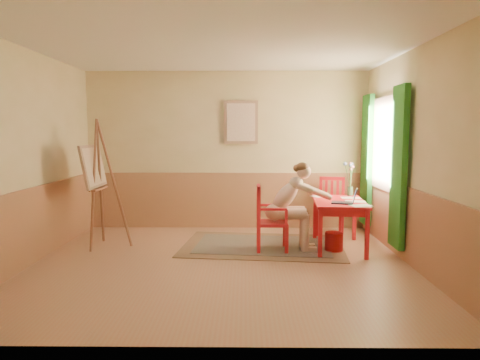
{
  "coord_description": "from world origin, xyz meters",
  "views": [
    {
      "loc": [
        0.32,
        -5.59,
        1.71
      ],
      "look_at": [
        0.25,
        0.55,
        1.05
      ],
      "focal_mm": 32.74,
      "sensor_mm": 36.0,
      "label": 1
    }
  ],
  "objects_px": {
    "chair_left": "(269,218)",
    "chair_back": "(331,206)",
    "table": "(339,207)",
    "laptop": "(346,200)",
    "figure": "(291,202)",
    "easel": "(96,171)"
  },
  "relations": [
    {
      "from": "chair_left",
      "to": "chair_back",
      "type": "xyz_separation_m",
      "value": [
        1.11,
        1.07,
        0.0
      ]
    },
    {
      "from": "table",
      "to": "laptop",
      "type": "xyz_separation_m",
      "value": [
        0.04,
        -0.26,
        0.13
      ]
    },
    {
      "from": "figure",
      "to": "laptop",
      "type": "distance_m",
      "value": 0.77
    },
    {
      "from": "chair_back",
      "to": "chair_left",
      "type": "bearing_deg",
      "value": -135.93
    },
    {
      "from": "chair_left",
      "to": "chair_back",
      "type": "relative_size",
      "value": 1.0
    },
    {
      "from": "chair_left",
      "to": "figure",
      "type": "height_order",
      "value": "figure"
    },
    {
      "from": "figure",
      "to": "easel",
      "type": "height_order",
      "value": "easel"
    },
    {
      "from": "chair_left",
      "to": "figure",
      "type": "xyz_separation_m",
      "value": [
        0.33,
        0.01,
        0.23
      ]
    },
    {
      "from": "table",
      "to": "laptop",
      "type": "relative_size",
      "value": 3.19
    },
    {
      "from": "chair_back",
      "to": "laptop",
      "type": "bearing_deg",
      "value": -90.81
    },
    {
      "from": "table",
      "to": "easel",
      "type": "xyz_separation_m",
      "value": [
        -3.62,
        0.09,
        0.51
      ]
    },
    {
      "from": "chair_back",
      "to": "laptop",
      "type": "xyz_separation_m",
      "value": [
        -0.02,
        -1.19,
        0.28
      ]
    },
    {
      "from": "figure",
      "to": "chair_back",
      "type": "bearing_deg",
      "value": 53.61
    },
    {
      "from": "chair_back",
      "to": "figure",
      "type": "height_order",
      "value": "figure"
    },
    {
      "from": "figure",
      "to": "easel",
      "type": "distance_m",
      "value": 2.94
    },
    {
      "from": "table",
      "to": "chair_back",
      "type": "xyz_separation_m",
      "value": [
        0.06,
        0.92,
        -0.15
      ]
    },
    {
      "from": "table",
      "to": "figure",
      "type": "distance_m",
      "value": 0.74
    },
    {
      "from": "easel",
      "to": "chair_back",
      "type": "bearing_deg",
      "value": 12.78
    },
    {
      "from": "chair_back",
      "to": "laptop",
      "type": "relative_size",
      "value": 2.44
    },
    {
      "from": "chair_left",
      "to": "chair_back",
      "type": "distance_m",
      "value": 1.54
    },
    {
      "from": "table",
      "to": "figure",
      "type": "height_order",
      "value": "figure"
    },
    {
      "from": "easel",
      "to": "laptop",
      "type": "bearing_deg",
      "value": -5.48
    }
  ]
}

